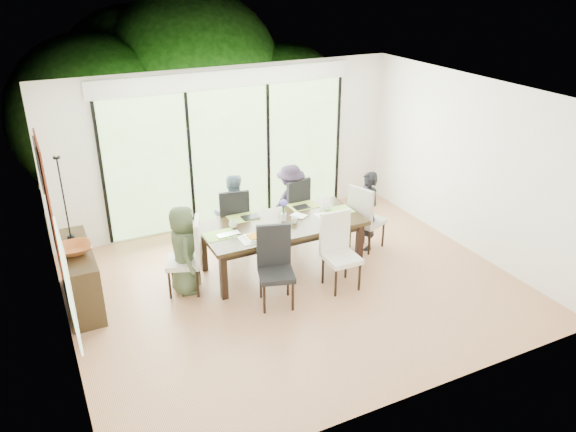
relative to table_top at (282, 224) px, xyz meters
name	(u,v)px	position (x,y,z in m)	size (l,w,h in m)	color
floor	(296,287)	(-0.07, -0.60, -0.72)	(6.00, 5.00, 0.01)	#995C3D
ceiling	(297,96)	(-0.07, -0.60, 1.99)	(6.00, 5.00, 0.01)	white
wall_back	(229,147)	(-0.07, 1.91, 0.64)	(6.00, 0.02, 2.70)	white
wall_front	(415,290)	(-0.07, -3.11, 0.64)	(6.00, 0.02, 2.70)	silver
wall_left	(53,245)	(-3.08, -0.60, 0.64)	(0.02, 5.00, 2.70)	beige
wall_right	(471,166)	(2.94, -0.60, 0.64)	(0.02, 5.00, 2.70)	beige
glass_doors	(230,156)	(-0.07, 1.87, 0.49)	(4.20, 0.02, 2.30)	#598C3F
blinds_header	(227,79)	(-0.07, 1.86, 1.79)	(4.40, 0.06, 0.28)	white
mullion_a	(102,176)	(-2.17, 1.86, 0.49)	(0.05, 0.04, 2.30)	black
mullion_b	(190,162)	(-0.77, 1.86, 0.49)	(0.05, 0.04, 2.30)	black
mullion_c	(268,151)	(0.63, 1.86, 0.49)	(0.05, 0.04, 2.30)	black
mullion_d	(338,141)	(2.03, 1.86, 0.49)	(0.05, 0.04, 2.30)	black
side_window	(68,284)	(-3.04, -1.80, 0.79)	(0.02, 0.90, 1.00)	#8CAD7F
deck	(216,205)	(-0.07, 2.80, -0.76)	(6.00, 1.80, 0.10)	#513822
rail_top	(201,163)	(-0.07, 3.60, -0.16)	(6.00, 0.08, 0.06)	brown
foliage_left	(93,117)	(-1.87, 4.60, 0.73)	(3.20, 3.20, 3.20)	#14380F
foliage_mid	(192,83)	(0.33, 5.20, 1.09)	(4.00, 4.00, 4.00)	#14380F
foliage_right	(283,107)	(2.13, 4.40, 0.55)	(2.80, 2.80, 2.80)	#14380F
foliage_far	(139,90)	(-0.67, 5.90, 0.91)	(3.60, 3.60, 3.60)	#14380F
table_top	(282,224)	(0.00, 0.00, 0.00)	(2.37, 1.09, 0.06)	black
table_apron	(282,230)	(0.00, 0.00, -0.09)	(2.17, 0.89, 0.10)	black
table_leg_fl	(224,277)	(-1.08, -0.43, -0.37)	(0.09, 0.09, 0.68)	black
table_leg_fr	(359,244)	(1.08, -0.43, -0.37)	(0.09, 0.09, 0.68)	black
table_leg_bl	(203,250)	(-1.08, 0.43, -0.37)	(0.09, 0.09, 0.68)	black
table_leg_br	(331,222)	(1.08, 0.43, -0.37)	(0.09, 0.09, 0.68)	black
chair_left_end	(183,256)	(-1.50, 0.00, -0.17)	(0.45, 0.45, 1.09)	silver
chair_right_end	(368,216)	(1.50, 0.00, -0.17)	(0.45, 0.45, 1.09)	beige
chair_far_left	(233,218)	(-0.45, 0.85, -0.17)	(0.45, 0.45, 1.09)	black
chair_far_right	(290,207)	(0.55, 0.85, -0.17)	(0.45, 0.45, 1.09)	black
chair_near_left	(276,269)	(-0.50, -0.87, -0.17)	(0.45, 0.45, 1.09)	black
chair_near_right	(342,253)	(0.50, -0.87, -0.17)	(0.45, 0.45, 1.09)	white
person_left_end	(184,250)	(-1.48, 0.00, -0.07)	(0.59, 0.37, 1.27)	#415237
person_right_end	(367,211)	(1.48, 0.00, -0.07)	(0.59, 0.37, 1.27)	black
person_far_left	(233,213)	(-0.45, 0.83, -0.07)	(0.59, 0.37, 1.27)	slate
person_far_right	(291,202)	(0.55, 0.83, -0.07)	(0.59, 0.37, 1.27)	#2C2132
placemat_left	(220,235)	(-0.95, 0.00, 0.03)	(0.43, 0.32, 0.01)	#83C345
placemat_right	(338,211)	(0.95, 0.00, 0.03)	(0.43, 0.32, 0.01)	#77AE3E
placemat_far_l	(243,218)	(-0.45, 0.40, 0.03)	(0.43, 0.32, 0.01)	olive
placemat_far_r	(303,206)	(0.55, 0.40, 0.03)	(0.43, 0.32, 0.01)	#92AD3D
placemat_paper	(255,238)	(-0.55, -0.30, 0.03)	(0.43, 0.32, 0.01)	white
tablet_far_l	(251,217)	(-0.35, 0.35, 0.04)	(0.26, 0.18, 0.01)	black
tablet_far_r	(301,207)	(0.50, 0.35, 0.04)	(0.24, 0.17, 0.01)	black
papers	(326,215)	(0.70, -0.05, 0.03)	(0.30, 0.22, 0.00)	white
platter_base	(255,237)	(-0.55, -0.30, 0.05)	(0.26, 0.26, 0.02)	white
platter_snacks	(255,236)	(-0.55, -0.30, 0.07)	(0.20, 0.20, 0.01)	orange
vase	(284,217)	(0.05, 0.05, 0.09)	(0.08, 0.08, 0.12)	silver
hyacinth_stems	(284,209)	(0.05, 0.05, 0.21)	(0.04, 0.04, 0.16)	#337226
hyacinth_blooms	(284,203)	(0.05, 0.05, 0.31)	(0.11, 0.11, 0.11)	#5B55D5
laptop	(230,236)	(-0.85, -0.10, 0.04)	(0.33, 0.21, 0.03)	silver
cup_a	(233,225)	(-0.70, 0.15, 0.08)	(0.12, 0.12, 0.09)	white
cup_b	(294,220)	(0.15, -0.10, 0.08)	(0.10, 0.10, 0.09)	white
cup_c	(326,207)	(0.80, 0.10, 0.08)	(0.12, 0.12, 0.09)	white
book	(296,217)	(0.25, 0.05, 0.04)	(0.16, 0.22, 0.02)	white
sideboard	(79,276)	(-2.83, 0.32, -0.31)	(0.40, 1.44, 0.81)	black
bowl	(75,249)	(-2.83, 0.22, 0.15)	(0.43, 0.43, 0.10)	brown
candlestick_base	(71,237)	(-2.83, 0.67, 0.12)	(0.09, 0.09, 0.04)	black
candlestick_shaft	(64,198)	(-2.83, 0.67, 0.68)	(0.02, 0.02, 1.12)	black
candlestick_pan	(56,157)	(-2.83, 0.67, 1.24)	(0.09, 0.09, 0.03)	black
candle	(56,153)	(-2.83, 0.67, 1.29)	(0.03, 0.03, 0.09)	silver
tapestry	(48,203)	(-3.04, -0.20, 0.99)	(0.02, 1.00, 1.50)	maroon
art_frame	(39,165)	(-3.04, 1.10, 1.04)	(0.03, 0.55, 0.65)	black
art_canvas	(40,164)	(-3.02, 1.10, 1.04)	(0.01, 0.45, 0.55)	#1A4C55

